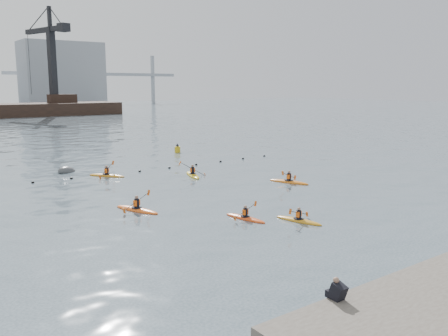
{
  "coord_description": "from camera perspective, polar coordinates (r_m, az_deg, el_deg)",
  "views": [
    {
      "loc": [
        -17.31,
        -15.54,
        7.57
      ],
      "look_at": [
        -1.24,
        6.49,
        2.8
      ],
      "focal_mm": 38.0,
      "sensor_mm": 36.0,
      "label": 1
    }
  ],
  "objects": [
    {
      "name": "ground",
      "position": [
        24.46,
        11.51,
        -8.31
      ],
      "size": [
        400.0,
        400.0,
        0.0
      ],
      "primitive_type": "plane",
      "color": "#374550",
      "rests_on": "ground"
    },
    {
      "name": "kayaker_1",
      "position": [
        27.17,
        8.97,
        -6.19
      ],
      "size": [
        1.96,
        2.97,
        1.04
      ],
      "rotation": [
        0.0,
        0.0,
        0.26
      ],
      "color": "#C07F16",
      "rests_on": "ground"
    },
    {
      "name": "float_line",
      "position": [
        42.3,
        -12.08,
        -0.57
      ],
      "size": [
        33.24,
        0.73,
        0.24
      ],
      "color": "black",
      "rests_on": "ground"
    },
    {
      "name": "mooring_buoy",
      "position": [
        44.22,
        -18.38,
        -0.45
      ],
      "size": [
        2.41,
        2.09,
        1.37
      ],
      "primitive_type": "ellipsoid",
      "rotation": [
        0.0,
        0.21,
        0.54
      ],
      "color": "#38393C",
      "rests_on": "ground"
    },
    {
      "name": "kayaker_3",
      "position": [
        40.24,
        -3.8,
        -0.8
      ],
      "size": [
        2.33,
        3.45,
        1.44
      ],
      "rotation": [
        0.0,
        0.0,
        -0.31
      ],
      "color": "gold",
      "rests_on": "ground"
    },
    {
      "name": "kayaker_4",
      "position": [
        37.68,
        7.81,
        -1.6
      ],
      "size": [
        2.25,
        3.43,
        1.25
      ],
      "rotation": [
        0.0,
        0.0,
        3.48
      ],
      "color": "orange",
      "rests_on": "ground"
    },
    {
      "name": "kayaker_5",
      "position": [
        41.13,
        -13.92,
        -0.84
      ],
      "size": [
        2.53,
        3.11,
        1.3
      ],
      "rotation": [
        0.0,
        0.0,
        0.63
      ],
      "color": "orange",
      "rests_on": "ground"
    },
    {
      "name": "nav_buoy",
      "position": [
        54.45,
        -5.62,
        2.26
      ],
      "size": [
        0.65,
        0.65,
        1.19
      ],
      "color": "gold",
      "rests_on": "ground"
    },
    {
      "name": "kayaker_2",
      "position": [
        29.57,
        -10.44,
        -4.87
      ],
      "size": [
        2.23,
        3.41,
        1.23
      ],
      "rotation": [
        0.0,
        0.0,
        0.35
      ],
      "color": "#F25C16",
      "rests_on": "ground"
    },
    {
      "name": "kayaker_0",
      "position": [
        27.34,
        2.58,
        -5.97
      ],
      "size": [
        1.94,
        2.93,
        1.0
      ],
      "rotation": [
        0.0,
        0.0,
        0.2
      ],
      "color": "#D64514",
      "rests_on": "ground"
    }
  ]
}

